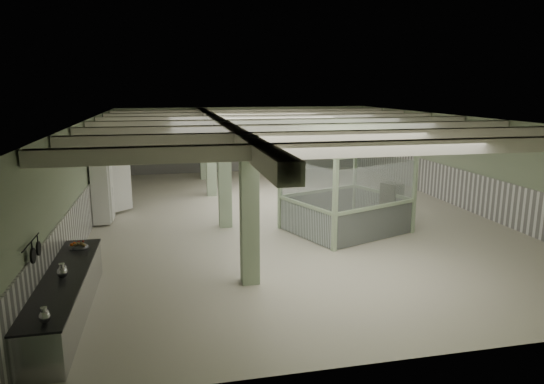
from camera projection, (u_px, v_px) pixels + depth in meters
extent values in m
plane|color=beige|center=(289.00, 215.00, 18.17)|extent=(20.00, 20.00, 0.00)
cube|color=silver|center=(289.00, 118.00, 17.40)|extent=(14.00, 20.00, 0.02)
cube|color=#93A383|center=(246.00, 139.00, 27.33)|extent=(14.00, 0.02, 3.60)
cube|color=#93A383|center=(434.00, 261.00, 8.23)|extent=(14.00, 0.02, 3.60)
cube|color=#93A383|center=(88.00, 175.00, 16.33)|extent=(0.02, 20.00, 3.60)
cube|color=#93A383|center=(460.00, 161.00, 19.24)|extent=(0.02, 20.00, 3.60)
cube|color=white|center=(91.00, 205.00, 16.56)|extent=(0.05, 19.90, 1.50)
cube|color=white|center=(457.00, 187.00, 19.45)|extent=(0.05, 19.90, 1.50)
cube|color=white|center=(246.00, 158.00, 27.53)|extent=(13.90, 0.05, 1.50)
cube|color=silver|center=(220.00, 125.00, 16.93)|extent=(0.45, 19.90, 0.40)
cube|color=silver|center=(377.00, 149.00, 10.28)|extent=(13.90, 0.35, 0.32)
cube|color=silver|center=(337.00, 137.00, 12.66)|extent=(13.90, 0.35, 0.32)
cube|color=silver|center=(309.00, 129.00, 15.05)|extent=(13.90, 0.35, 0.32)
cube|color=silver|center=(289.00, 123.00, 17.44)|extent=(13.90, 0.35, 0.32)
cube|color=silver|center=(274.00, 119.00, 19.83)|extent=(13.90, 0.35, 0.32)
cube|color=silver|center=(263.00, 115.00, 22.21)|extent=(13.90, 0.35, 0.32)
cube|color=silver|center=(253.00, 113.00, 24.60)|extent=(13.90, 0.35, 0.32)
cube|color=#A0B794|center=(249.00, 211.00, 11.54)|extent=(0.42, 0.42, 3.60)
cube|color=#A0B794|center=(225.00, 175.00, 16.31)|extent=(0.42, 0.42, 3.60)
cube|color=#A0B794|center=(211.00, 155.00, 21.08)|extent=(0.42, 0.42, 3.60)
cube|color=#A0B794|center=(204.00, 144.00, 24.90)|extent=(0.42, 0.42, 3.60)
cylinder|color=black|center=(31.00, 242.00, 9.08)|extent=(0.02, 1.20, 0.02)
cone|color=#29372C|center=(354.00, 150.00, 12.85)|extent=(0.44, 0.44, 0.22)
cone|color=#29372C|center=(299.00, 132.00, 18.10)|extent=(0.44, 0.44, 0.22)
cone|color=#29372C|center=(271.00, 123.00, 22.87)|extent=(0.44, 0.44, 0.22)
cube|color=#B3B4B8|center=(66.00, 297.00, 10.03)|extent=(0.82, 4.87, 0.88)
cube|color=black|center=(64.00, 277.00, 9.94)|extent=(0.86, 4.91, 0.04)
cylinder|color=#B2B2B7|center=(74.00, 247.00, 11.61)|extent=(0.31, 0.31, 0.09)
cylinder|color=black|center=(33.00, 256.00, 9.00)|extent=(0.04, 0.30, 0.30)
cylinder|color=black|center=(39.00, 248.00, 9.40)|extent=(0.04, 0.28, 0.28)
cube|color=white|center=(104.00, 191.00, 17.47)|extent=(0.57, 2.27, 2.08)
cube|color=white|center=(112.00, 193.00, 17.04)|extent=(0.06, 0.85, 1.98)
cube|color=white|center=(118.00, 187.00, 18.15)|extent=(0.66, 0.63, 1.98)
cube|color=silver|center=(113.00, 193.00, 17.05)|extent=(0.02, 0.05, 0.30)
cube|color=silver|center=(116.00, 187.00, 18.04)|extent=(0.02, 0.05, 0.30)
cube|color=#ABC59D|center=(335.00, 205.00, 13.87)|extent=(0.16, 0.16, 2.80)
cube|color=#ABC59D|center=(280.00, 188.00, 16.16)|extent=(0.16, 0.16, 2.80)
cube|color=#ABC59D|center=(414.00, 191.00, 15.68)|extent=(0.16, 0.16, 2.80)
cube|color=#ABC59D|center=(355.00, 178.00, 17.96)|extent=(0.16, 0.16, 2.80)
cube|color=#ABC59D|center=(348.00, 145.00, 15.61)|extent=(4.47, 4.15, 0.12)
cube|color=silver|center=(376.00, 224.00, 14.96)|extent=(2.97, 1.19, 1.05)
cube|color=silver|center=(378.00, 185.00, 14.69)|extent=(2.97, 1.19, 1.22)
cube|color=silver|center=(319.00, 206.00, 17.24)|extent=(2.97, 1.19, 1.05)
cube|color=silver|center=(320.00, 172.00, 16.98)|extent=(2.97, 1.19, 1.22)
cube|color=silver|center=(305.00, 222.00, 15.20)|extent=(0.99, 2.45, 1.05)
cube|color=silver|center=(306.00, 184.00, 14.93)|extent=(0.99, 2.45, 1.22)
cube|color=silver|center=(381.00, 208.00, 17.00)|extent=(0.99, 2.45, 1.05)
cube|color=silver|center=(383.00, 173.00, 16.74)|extent=(0.99, 2.45, 1.22)
cube|color=#515043|center=(391.00, 204.00, 16.77)|extent=(0.70, 0.81, 1.47)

